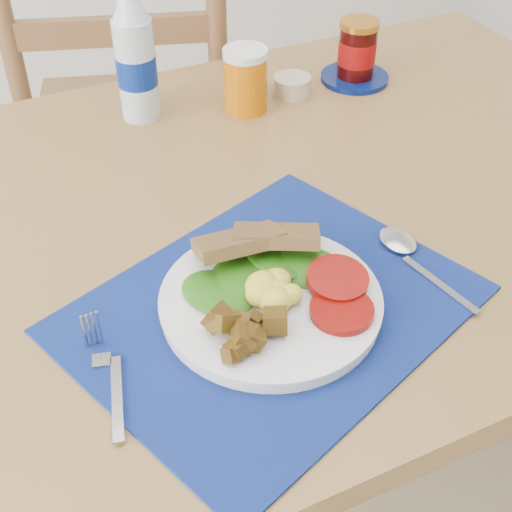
{
  "coord_description": "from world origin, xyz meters",
  "views": [
    {
      "loc": [
        -0.36,
        -0.54,
        1.35
      ],
      "look_at": [
        -0.08,
        0.04,
        0.8
      ],
      "focal_mm": 50.0,
      "sensor_mm": 36.0,
      "label": 1
    }
  ],
  "objects_px": {
    "breakfast_plate": "(268,300)",
    "jam_on_saucer": "(357,55)",
    "juice_glass": "(246,82)",
    "water_bottle": "(136,61)",
    "chair_far": "(125,81)"
  },
  "relations": [
    {
      "from": "chair_far",
      "to": "jam_on_saucer",
      "type": "bearing_deg",
      "value": 144.14
    },
    {
      "from": "juice_glass",
      "to": "jam_on_saucer",
      "type": "relative_size",
      "value": 0.82
    },
    {
      "from": "chair_far",
      "to": "water_bottle",
      "type": "distance_m",
      "value": 0.46
    },
    {
      "from": "water_bottle",
      "to": "chair_far",
      "type": "bearing_deg",
      "value": 78.77
    },
    {
      "from": "water_bottle",
      "to": "jam_on_saucer",
      "type": "distance_m",
      "value": 0.4
    },
    {
      "from": "water_bottle",
      "to": "jam_on_saucer",
      "type": "height_order",
      "value": "water_bottle"
    },
    {
      "from": "breakfast_plate",
      "to": "chair_far",
      "type": "bearing_deg",
      "value": 97.3
    },
    {
      "from": "juice_glass",
      "to": "jam_on_saucer",
      "type": "xyz_separation_m",
      "value": [
        0.23,
        0.01,
        -0.0
      ]
    },
    {
      "from": "water_bottle",
      "to": "jam_on_saucer",
      "type": "xyz_separation_m",
      "value": [
        0.39,
        -0.04,
        -0.05
      ]
    },
    {
      "from": "breakfast_plate",
      "to": "jam_on_saucer",
      "type": "relative_size",
      "value": 2.1
    },
    {
      "from": "water_bottle",
      "to": "jam_on_saucer",
      "type": "relative_size",
      "value": 1.8
    },
    {
      "from": "juice_glass",
      "to": "jam_on_saucer",
      "type": "distance_m",
      "value": 0.23
    },
    {
      "from": "chair_far",
      "to": "juice_glass",
      "type": "xyz_separation_m",
      "value": [
        0.09,
        -0.45,
        0.18
      ]
    },
    {
      "from": "juice_glass",
      "to": "water_bottle",
      "type": "bearing_deg",
      "value": 162.05
    },
    {
      "from": "chair_far",
      "to": "water_bottle",
      "type": "height_order",
      "value": "chair_far"
    }
  ]
}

